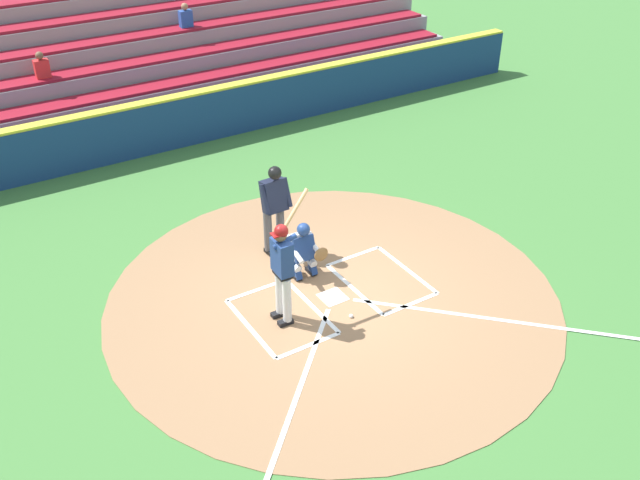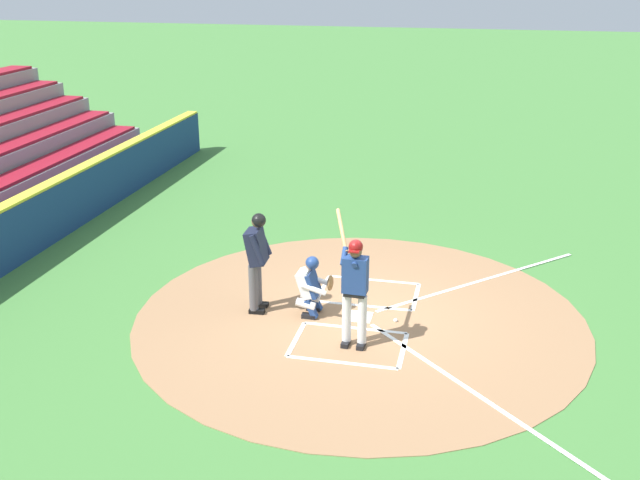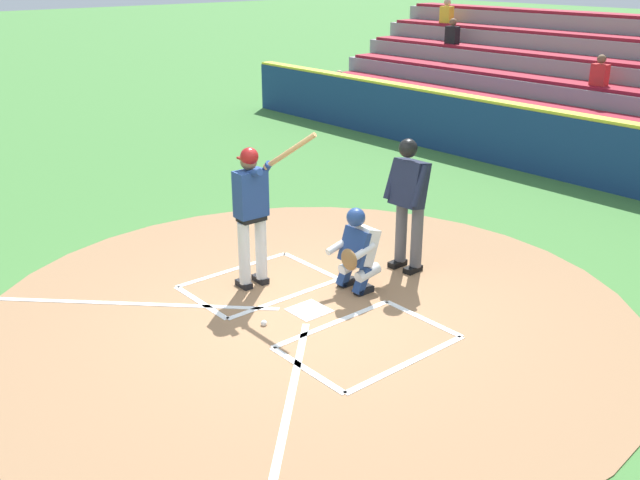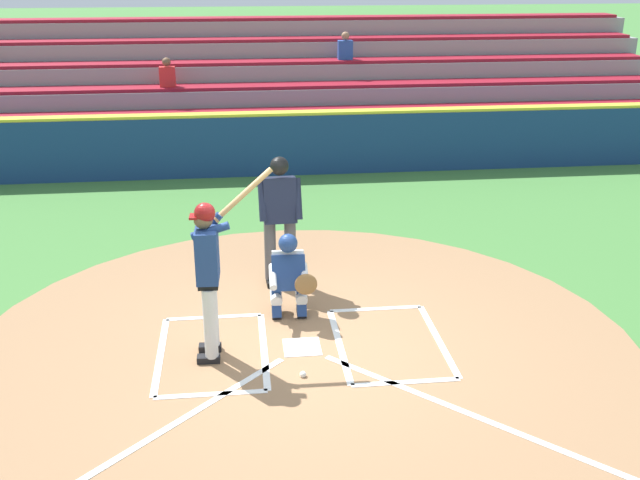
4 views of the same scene
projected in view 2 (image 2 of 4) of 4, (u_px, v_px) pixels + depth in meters
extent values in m
plane|color=#427A38|center=(359.00, 317.00, 13.18)|extent=(120.00, 120.00, 0.00)
cylinder|color=#99704C|center=(359.00, 317.00, 13.18)|extent=(8.00, 8.00, 0.01)
cube|color=white|center=(360.00, 317.00, 13.18)|extent=(0.44, 0.44, 0.01)
cube|color=white|center=(323.00, 288.00, 14.32)|extent=(1.20, 0.08, 0.01)
cube|color=white|center=(416.00, 297.00, 13.95)|extent=(1.20, 0.08, 0.01)
cube|color=white|center=(364.00, 306.00, 13.59)|extent=(0.08, 1.80, 0.01)
cube|color=white|center=(374.00, 280.00, 14.68)|extent=(0.08, 1.80, 0.01)
cube|color=white|center=(296.00, 339.00, 12.41)|extent=(1.20, 0.08, 0.01)
cube|color=white|center=(403.00, 350.00, 12.04)|extent=(1.20, 0.08, 0.01)
cube|color=white|center=(355.00, 328.00, 12.77)|extent=(0.08, 1.80, 0.01)
cube|color=white|center=(342.00, 363.00, 11.67)|extent=(0.08, 1.80, 0.01)
cube|color=white|center=(476.00, 394.00, 10.83)|extent=(3.73, 3.73, 0.01)
cube|color=white|center=(482.00, 280.00, 14.66)|extent=(3.73, 3.73, 0.01)
cylinder|color=silver|center=(362.00, 320.00, 12.01)|extent=(0.15, 0.15, 0.84)
cube|color=black|center=(361.00, 345.00, 12.13)|extent=(0.26, 0.13, 0.09)
cylinder|color=silver|center=(347.00, 318.00, 12.07)|extent=(0.15, 0.15, 0.84)
cube|color=black|center=(346.00, 343.00, 12.20)|extent=(0.26, 0.13, 0.09)
cube|color=black|center=(355.00, 292.00, 11.87)|extent=(0.23, 0.35, 0.10)
cube|color=navy|center=(355.00, 275.00, 11.76)|extent=(0.26, 0.41, 0.60)
sphere|color=brown|center=(355.00, 251.00, 11.60)|extent=(0.21, 0.21, 0.21)
sphere|color=maroon|center=(356.00, 247.00, 11.59)|extent=(0.23, 0.23, 0.23)
cube|color=maroon|center=(354.00, 251.00, 11.50)|extent=(0.12, 0.17, 0.02)
cylinder|color=navy|center=(357.00, 257.00, 11.70)|extent=(0.43, 0.11, 0.21)
cylinder|color=navy|center=(344.00, 256.00, 11.75)|extent=(0.27, 0.10, 0.29)
cylinder|color=#AD7F4C|center=(342.00, 230.00, 12.00)|extent=(0.69, 0.34, 0.53)
cylinder|color=#AD7F4C|center=(346.00, 252.00, 11.77)|extent=(0.10, 0.10, 0.08)
cube|color=black|center=(314.00, 309.00, 13.41)|extent=(0.13, 0.26, 0.09)
cube|color=navy|center=(316.00, 301.00, 13.35)|extent=(0.13, 0.25, 0.37)
cylinder|color=silver|center=(310.00, 297.00, 13.34)|extent=(0.16, 0.36, 0.21)
cube|color=black|center=(309.00, 316.00, 13.12)|extent=(0.13, 0.26, 0.09)
cube|color=navy|center=(311.00, 309.00, 13.06)|extent=(0.13, 0.25, 0.37)
cylinder|color=silver|center=(306.00, 304.00, 13.05)|extent=(0.16, 0.36, 0.21)
cube|color=silver|center=(307.00, 283.00, 13.08)|extent=(0.41, 0.37, 0.52)
cube|color=navy|center=(313.00, 283.00, 13.05)|extent=(0.43, 0.23, 0.46)
sphere|color=#9E7051|center=(311.00, 264.00, 12.93)|extent=(0.21, 0.21, 0.21)
sphere|color=navy|center=(312.00, 263.00, 12.92)|extent=(0.24, 0.24, 0.24)
cylinder|color=silver|center=(319.00, 280.00, 13.23)|extent=(0.10, 0.45, 0.20)
cylinder|color=silver|center=(314.00, 289.00, 12.86)|extent=(0.10, 0.45, 0.20)
ellipsoid|color=brown|center=(330.00, 283.00, 13.19)|extent=(0.28, 0.11, 0.28)
cylinder|color=#4C4C51|center=(257.00, 281.00, 13.40)|extent=(0.16, 0.16, 0.86)
cube|color=black|center=(261.00, 305.00, 13.56)|extent=(0.14, 0.29, 0.09)
cylinder|color=#4C4C51|center=(253.00, 288.00, 13.15)|extent=(0.16, 0.16, 0.86)
cube|color=black|center=(257.00, 311.00, 13.30)|extent=(0.14, 0.29, 0.09)
cube|color=#191E33|center=(256.00, 246.00, 13.00)|extent=(0.46, 0.38, 0.66)
sphere|color=brown|center=(258.00, 221.00, 12.83)|extent=(0.22, 0.22, 0.22)
sphere|color=black|center=(259.00, 220.00, 12.82)|extent=(0.25, 0.25, 0.25)
cylinder|color=#191E33|center=(264.00, 240.00, 13.20)|extent=(0.11, 0.29, 0.56)
cylinder|color=#191E33|center=(257.00, 250.00, 12.76)|extent=(0.11, 0.29, 0.56)
sphere|color=white|center=(395.00, 320.00, 12.99)|extent=(0.07, 0.07, 0.07)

